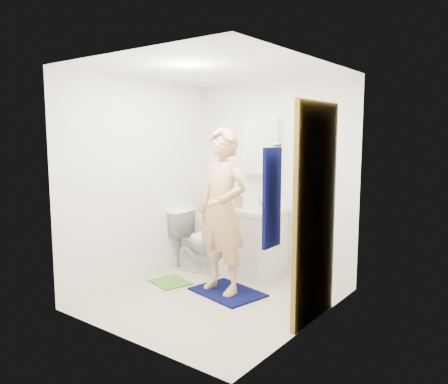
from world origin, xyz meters
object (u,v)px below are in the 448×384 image
Objects in this scene: toilet at (202,240)px; toothbrush_cup at (266,205)px; towel at (272,198)px; medicine_cabinet at (262,147)px; soap_dispenser at (238,199)px; vanity_cabinet at (251,244)px; man at (222,211)px.

toilet is 7.20× the size of toothbrush_cup.
towel is 2.33m from toilet.
medicine_cabinet reaches higher than towel.
soap_dispenser is 0.36m from toothbrush_cup.
man is at bearing -82.26° from vanity_cabinet.
toilet is at bearing -142.24° from medicine_cabinet.
toilet is 0.72m from soap_dispenser.
towel is 3.90× the size of soap_dispenser.
towel reaches higher than toothbrush_cup.
toothbrush_cup is (0.33, 0.11, -0.06)m from soap_dispenser.
towel is 7.12× the size of toothbrush_cup.
toilet is 0.45× the size of man.
toilet is at bearing -158.10° from toothbrush_cup.
man is (0.10, -0.72, 0.52)m from vanity_cabinet.
toothbrush_cup is at bearing 91.34° from man.
vanity_cabinet is 0.99× the size of toilet.
soap_dispenser is 0.11× the size of man.
man is at bearing -68.77° from soap_dispenser.
vanity_cabinet is 0.53m from toothbrush_cup.
toilet is (-0.60, -0.24, 0.00)m from vanity_cabinet.
vanity_cabinet is at bearing 103.96° from man.
toothbrush_cup is 0.80m from man.
man is at bearing -134.70° from toilet.
toilet is (-0.60, -0.46, -1.20)m from medicine_cabinet.
soap_dispenser is 1.83× the size of toothbrush_cup.
toilet is 0.96m from toothbrush_cup.
medicine_cabinet reaches higher than soap_dispenser.
man reaches higher than vanity_cabinet.
towel reaches higher than toilet.
towel is (1.18, -1.48, 0.85)m from vanity_cabinet.
medicine_cabinet is 1.17m from man.
toothbrush_cup is (0.17, 0.07, 0.49)m from vanity_cabinet.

